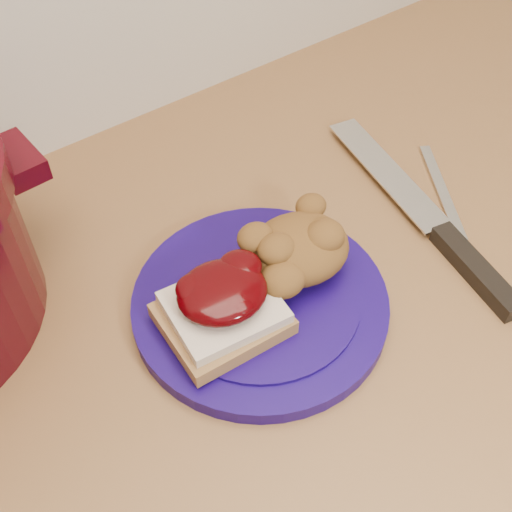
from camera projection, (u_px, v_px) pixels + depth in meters
base_cabinet at (247, 479)px, 0.98m from camera, size 4.00×0.60×0.86m
plate at (260, 303)px, 0.60m from camera, size 0.28×0.28×0.02m
sandwich at (223, 306)px, 0.56m from camera, size 0.11×0.09×0.05m
stuffing_mound at (299, 249)px, 0.60m from camera, size 0.11×0.10×0.05m
chef_knife at (449, 241)px, 0.65m from camera, size 0.09×0.32×0.02m
butter_knife at (442, 191)px, 0.71m from camera, size 0.09×0.14×0.00m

